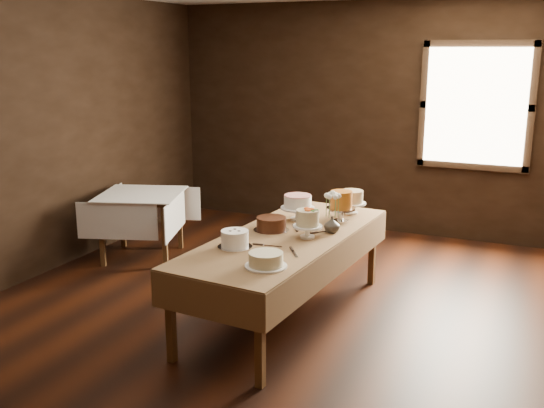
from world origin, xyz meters
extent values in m
cube|color=black|center=(0.00, 0.00, 0.00)|extent=(5.00, 6.00, 0.01)
cube|color=black|center=(0.00, 3.00, 1.40)|extent=(5.00, 0.02, 2.80)
cube|color=black|center=(-2.50, 0.00, 1.40)|extent=(0.02, 6.00, 2.80)
cube|color=#FFEABF|center=(1.30, 2.94, 1.60)|extent=(1.10, 0.05, 1.30)
cube|color=#4E331C|center=(-0.27, -0.99, 0.33)|extent=(0.06, 0.06, 0.66)
cube|color=#4E331C|center=(-0.10, 1.19, 0.33)|extent=(0.06, 0.06, 0.66)
cube|color=#4E331C|center=(0.47, -1.05, 0.33)|extent=(0.06, 0.06, 0.66)
cube|color=#4E331C|center=(0.65, 1.13, 0.33)|extent=(0.06, 0.06, 0.66)
cube|color=#4E331C|center=(0.19, 0.07, 0.70)|extent=(1.04, 2.36, 0.04)
cube|color=#976E45|center=(0.19, 0.07, 0.72)|extent=(1.10, 2.42, 0.01)
cube|color=#4E331C|center=(-2.08, 0.47, 0.33)|extent=(0.06, 0.06, 0.66)
cube|color=#4E331C|center=(-2.30, 1.11, 0.33)|extent=(0.06, 0.06, 0.66)
cube|color=#4E331C|center=(-1.44, 0.69, 0.33)|extent=(0.06, 0.06, 0.66)
cube|color=#4E331C|center=(-1.66, 1.32, 0.33)|extent=(0.06, 0.06, 0.66)
cube|color=#4E331C|center=(-1.87, 0.90, 0.68)|extent=(0.98, 0.98, 0.04)
cube|color=white|center=(-1.87, 0.90, 0.71)|extent=(1.08, 1.08, 0.01)
cylinder|color=white|center=(0.47, 0.97, 0.79)|extent=(0.27, 0.27, 0.12)
cylinder|color=beige|center=(0.47, 0.97, 0.91)|extent=(0.29, 0.29, 0.11)
cylinder|color=white|center=(0.09, 0.56, 0.79)|extent=(0.31, 0.31, 0.13)
cylinder|color=white|center=(0.09, 0.56, 0.91)|extent=(0.35, 0.35, 0.10)
cylinder|color=silver|center=(0.47, 0.65, 0.80)|extent=(0.26, 0.26, 0.15)
cylinder|color=#B8631A|center=(0.47, 0.65, 0.95)|extent=(0.27, 0.27, 0.15)
cylinder|color=silver|center=(0.02, 0.14, 0.73)|extent=(0.31, 0.31, 0.01)
cylinder|color=#3B1A0C|center=(0.02, 0.14, 0.79)|extent=(0.29, 0.29, 0.11)
cylinder|color=white|center=(0.37, 0.08, 0.79)|extent=(0.24, 0.24, 0.12)
cylinder|color=beige|center=(0.37, 0.08, 0.91)|extent=(0.24, 0.24, 0.13)
cylinder|color=silver|center=(-0.05, -0.39, 0.73)|extent=(0.27, 0.27, 0.01)
cylinder|color=white|center=(-0.05, -0.39, 0.80)|extent=(0.24, 0.24, 0.13)
cylinder|color=white|center=(0.35, -0.69, 0.73)|extent=(0.30, 0.30, 0.01)
cylinder|color=beige|center=(0.35, -0.69, 0.79)|extent=(0.33, 0.33, 0.09)
cube|color=silver|center=(0.20, -0.24, 0.73)|extent=(0.24, 0.06, 0.01)
cube|color=silver|center=(0.44, -0.36, 0.73)|extent=(0.16, 0.21, 0.01)
cube|color=silver|center=(0.15, 0.34, 0.73)|extent=(0.14, 0.22, 0.01)
cube|color=silver|center=(0.44, 0.30, 0.73)|extent=(0.16, 0.21, 0.01)
cube|color=silver|center=(-0.10, -0.14, 0.73)|extent=(0.21, 0.16, 0.01)
imported|color=#2D2823|center=(0.50, 0.31, 0.80)|extent=(0.16, 0.16, 0.14)
camera|label=1|loc=(2.10, -4.48, 2.24)|focal=41.09mm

